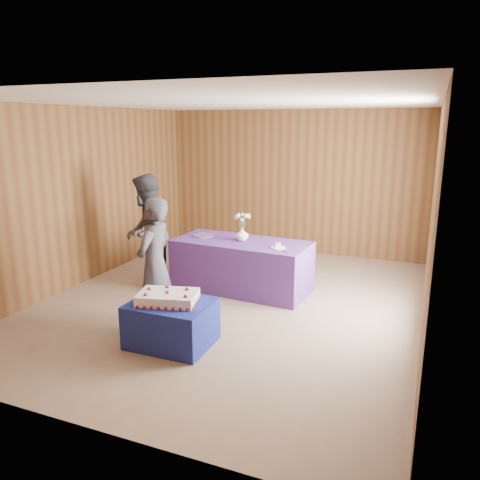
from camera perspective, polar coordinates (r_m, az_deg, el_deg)
The scene contains 13 objects.
ground at distance 6.61m, azimuth -1.18°, elevation -7.62°, with size 6.00×6.00×0.00m, color gray.
room_shell at distance 6.18m, azimuth -1.26°, elevation 8.12°, with size 5.04×6.04×2.72m.
cake_table at distance 5.40m, azimuth -8.36°, elevation -10.03°, with size 0.90×0.70×0.50m, color navy.
serving_table at distance 7.01m, azimuth 0.18°, elevation -3.10°, with size 2.00×0.90×0.75m, color #583187.
sheet_cake at distance 5.30m, azimuth -8.80°, elevation -6.93°, with size 0.76×0.60×0.16m.
vase at distance 6.91m, azimuth 0.26°, elevation 0.71°, with size 0.19×0.19×0.19m, color white.
flower_spray at distance 6.86m, azimuth 0.26°, elevation 2.81°, with size 0.25×0.24×0.19m.
platter at distance 7.24m, azimuth -4.50°, elevation 0.57°, with size 0.32×0.32×0.02m, color #7B51A3.
plate at distance 6.55m, azimuth 4.68°, elevation -0.91°, with size 0.21×0.21×0.01m, color white.
cake_slice at distance 6.54m, azimuth 4.69°, elevation -0.58°, with size 0.09×0.08×0.09m.
knife at distance 6.38m, azimuth 5.04°, elevation -1.36°, with size 0.26×0.02×0.00m, color #AFAFB3.
guest_left at distance 5.73m, azimuth -10.39°, elevation -2.82°, with size 0.58×0.38×1.60m, color #3D3D48.
guest_right at distance 7.08m, azimuth -11.32°, elevation 0.89°, with size 0.84×0.65×1.73m, color #34363E.
Camera 1 is at (2.45, -5.64, 2.44)m, focal length 35.00 mm.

